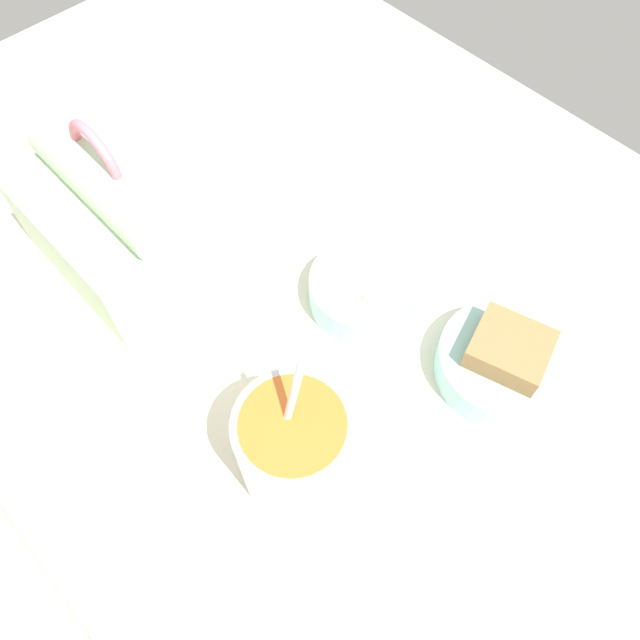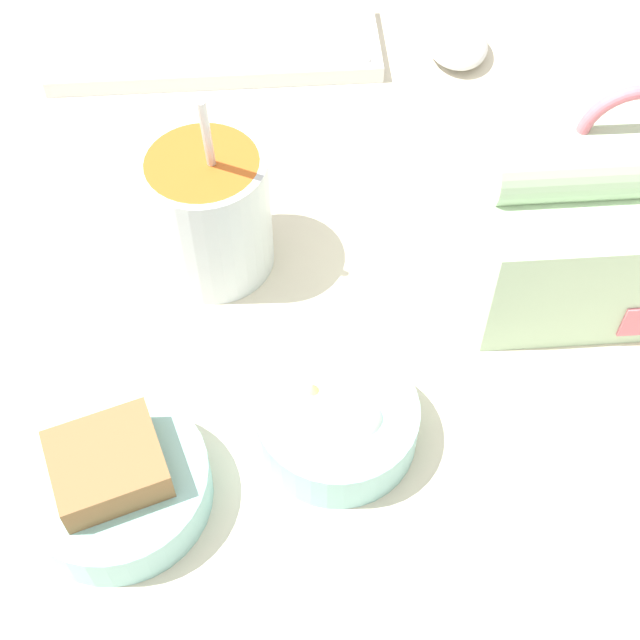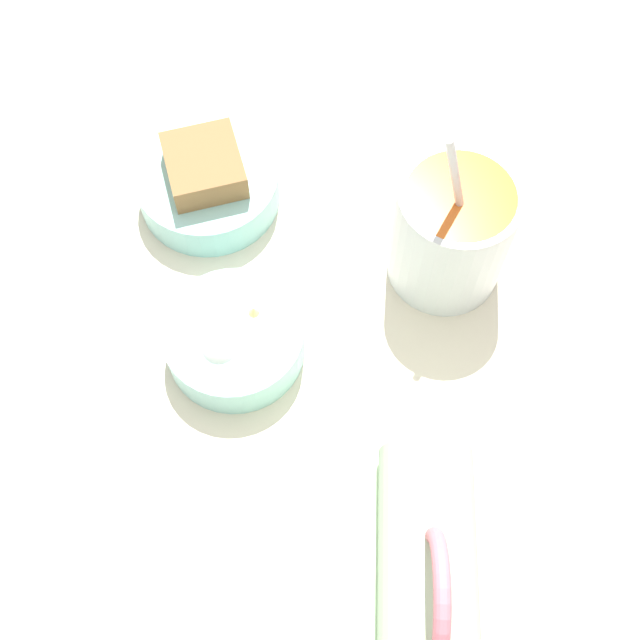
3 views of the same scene
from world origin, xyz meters
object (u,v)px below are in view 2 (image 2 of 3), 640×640
at_px(computer_mouse, 457,43).
at_px(bento_bowl_snacks, 335,421).
at_px(bento_bowl_sandwich, 115,482).
at_px(keyboard, 215,46).
at_px(lunch_bag, 599,214).
at_px(soup_cup, 209,211).

bearing_deg(computer_mouse, bento_bowl_snacks, -110.19).
bearing_deg(bento_bowl_sandwich, keyboard, 82.23).
relative_size(lunch_bag, computer_mouse, 2.38).
bearing_deg(bento_bowl_sandwich, lunch_bag, 26.08).
xyz_separation_m(lunch_bag, bento_bowl_sandwich, (-0.38, -0.19, -0.05)).
height_order(keyboard, computer_mouse, computer_mouse).
height_order(bento_bowl_snacks, computer_mouse, bento_bowl_snacks).
bearing_deg(soup_cup, bento_bowl_snacks, -63.89).
xyz_separation_m(lunch_bag, bento_bowl_snacks, (-0.23, -0.15, -0.05)).
xyz_separation_m(lunch_bag, soup_cup, (-0.32, 0.03, -0.01)).
relative_size(soup_cup, bento_bowl_snacks, 1.60).
xyz_separation_m(keyboard, computer_mouse, (0.25, -0.02, 0.00)).
distance_m(lunch_bag, bento_bowl_snacks, 0.27).
bearing_deg(bento_bowl_snacks, lunch_bag, 33.33).
height_order(soup_cup, bento_bowl_snacks, soup_cup).
distance_m(keyboard, computer_mouse, 0.26).
height_order(lunch_bag, bento_bowl_sandwich, lunch_bag).
bearing_deg(bento_bowl_sandwich, computer_mouse, 56.54).
height_order(soup_cup, bento_bowl_sandwich, soup_cup).
distance_m(bento_bowl_sandwich, computer_mouse, 0.59).
bearing_deg(computer_mouse, soup_cup, -133.63).
height_order(keyboard, soup_cup, soup_cup).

